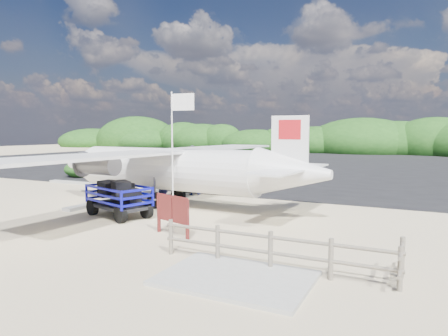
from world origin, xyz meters
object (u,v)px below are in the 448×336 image
(signboard, at_px, (173,236))
(crew_a, at_px, (163,186))
(flagpole, at_px, (173,215))
(aircraft_small, at_px, (229,160))
(baggage_cart, at_px, (119,216))
(crew_b, at_px, (193,179))

(signboard, distance_m, crew_a, 6.63)
(flagpole, bearing_deg, aircraft_small, 111.37)
(flagpole, distance_m, aircraft_small, 32.85)
(baggage_cart, bearing_deg, flagpole, 52.18)
(baggage_cart, xyz_separation_m, flagpole, (1.82, 1.25, 0.00))
(flagpole, bearing_deg, signboard, -56.63)
(baggage_cart, bearing_deg, crew_a, 113.02)
(signboard, bearing_deg, crew_a, 145.21)
(crew_b, bearing_deg, aircraft_small, -92.65)
(aircraft_small, bearing_deg, flagpole, 73.51)
(signboard, height_order, crew_a, crew_a)
(flagpole, height_order, crew_a, flagpole)
(baggage_cart, relative_size, aircraft_small, 0.42)
(signboard, bearing_deg, flagpole, 140.86)
(flagpole, xyz_separation_m, crew_b, (-2.00, 5.03, 0.87))
(flagpole, relative_size, crew_a, 3.19)
(signboard, relative_size, crew_b, 0.98)
(baggage_cart, xyz_separation_m, crew_a, (-0.33, 3.61, 0.80))
(baggage_cart, bearing_deg, aircraft_small, 125.44)
(crew_a, bearing_deg, flagpole, 131.86)
(flagpole, xyz_separation_m, signboard, (1.87, -2.84, 0.00))
(signboard, bearing_deg, aircraft_small, 129.97)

